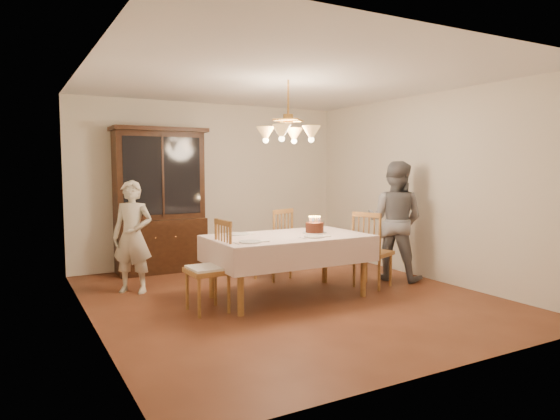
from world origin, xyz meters
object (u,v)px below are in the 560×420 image
china_hutch (160,203)px  elderly_woman (133,237)px  chair_far_side (274,248)px  dining_table (288,242)px  birthday_cake (315,228)px

china_hutch → elderly_woman: bearing=-120.9°
elderly_woman → chair_far_side: bearing=30.7°
dining_table → birthday_cake: bearing=-2.2°
chair_far_side → birthday_cake: (0.05, -0.97, 0.38)m
dining_table → elderly_woman: (-1.59, 1.15, 0.02)m
dining_table → china_hutch: bearing=112.4°
chair_far_side → birthday_cake: bearing=-86.8°
dining_table → elderly_woman: 1.96m
dining_table → chair_far_side: size_ratio=1.90×
china_hutch → birthday_cake: size_ratio=7.20×
birthday_cake → chair_far_side: bearing=93.2°
birthday_cake → china_hutch: bearing=119.8°
elderly_woman → dining_table: bearing=0.5°
china_hutch → chair_far_side: bearing=-46.1°
elderly_woman → birthday_cake: size_ratio=4.72×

